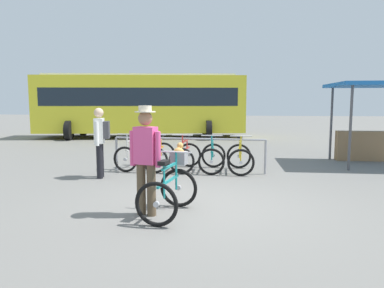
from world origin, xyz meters
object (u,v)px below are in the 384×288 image
Objects in this scene: featured_bicycle at (171,184)px; pedestrian_with_backpack at (100,138)px; racked_bike_teal at (212,157)px; racked_bike_yellow at (240,158)px; racked_bike_red at (186,156)px; racked_bike_white at (134,155)px; racked_bike_orange at (160,156)px; bus_distant at (142,102)px; person_with_featured_bike at (146,156)px; market_stall at (384,115)px.

pedestrian_with_backpack reaches higher than featured_bicycle.
racked_bike_teal is 0.70m from racked_bike_yellow.
racked_bike_teal is at bearing 23.65° from pedestrian_with_backpack.
racked_bike_white is at bearing 177.48° from racked_bike_red.
racked_bike_orange is at bearing 177.48° from racked_bike_red.
racked_bike_white is at bearing 69.63° from pedestrian_with_backpack.
racked_bike_yellow is at bearing 18.48° from pedestrian_with_backpack.
bus_distant reaches higher than pedestrian_with_backpack.
pedestrian_with_backpack is (-1.75, 2.61, -0.01)m from person_with_featured_bike.
bus_distant is (-4.09, 8.36, 1.37)m from racked_bike_teal.
market_stall is at bearing -36.33° from bus_distant.
person_with_featured_bike reaches higher than racked_bike_red.
racked_bike_red is 1.02× the size of racked_bike_teal.
person_with_featured_bike is 0.55× the size of market_stall.
bus_distant is (-3.29, 12.08, 0.79)m from person_with_featured_bike.
racked_bike_white is 1.06× the size of racked_bike_orange.
bus_distant is at bearing 112.13° from racked_bike_red.
pedestrian_with_backpack is 0.52× the size of market_stall.
racked_bike_red is 3.65m from featured_bicycle.
bus_distant is at bearing 103.52° from racked_bike_white.
bus_distant reaches higher than person_with_featured_bike.
racked_bike_orange is 8.83m from bus_distant.
racked_bike_red is at bearing 88.54° from person_with_featured_bike.
market_stall is at bearing 14.05° from racked_bike_white.
racked_bike_yellow is 0.66× the size of person_with_featured_bike.
market_stall is (6.91, 1.73, 1.03)m from racked_bike_white.
racked_bike_white is 1.04× the size of racked_bike_yellow.
racked_bike_red and racked_bike_teal have the same top height.
racked_bike_red is at bearing -67.87° from bus_distant.
pedestrian_with_backpack reaches higher than racked_bike_white.
featured_bicycle is 0.61m from person_with_featured_bike.
bus_distant is (-1.99, 8.27, 1.37)m from racked_bike_white.
pedestrian_with_backpack is at bearing -158.24° from market_stall.
racked_bike_orange is at bearing -164.18° from market_stall.
racked_bike_orange is 0.90× the size of featured_bicycle.
person_with_featured_bike reaches higher than racked_bike_teal.
pedestrian_with_backpack is at bearing 123.90° from person_with_featured_bike.
person_with_featured_bike is (-0.37, -0.12, 0.46)m from featured_bicycle.
racked_bike_orange is 1.74m from pedestrian_with_backpack.
racked_bike_white is 0.95× the size of featured_bicycle.
racked_bike_white and racked_bike_teal have the same top height.
racked_bike_yellow is at bearing -2.52° from racked_bike_white.
racked_bike_teal is at bearing -2.52° from racked_bike_red.
racked_bike_teal is 0.88× the size of featured_bicycle.
market_stall reaches higher than person_with_featured_bike.
racked_bike_yellow is 3.75m from featured_bicycle.
market_stall is at bearing 21.76° from pedestrian_with_backpack.
pedestrian_with_backpack is (-2.55, -1.12, 0.57)m from racked_bike_teal.
featured_bicycle is at bearing -49.49° from pedestrian_with_backpack.
racked_bike_red is (0.70, -0.03, -0.00)m from racked_bike_orange.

